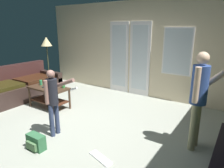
% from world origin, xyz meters
% --- Properties ---
extents(ground_plane, '(6.27, 5.45, 0.02)m').
position_xyz_m(ground_plane, '(0.00, 0.00, -0.01)').
color(ground_plane, '#9DA193').
extents(wall_back_with_doors, '(6.27, 0.09, 2.64)m').
position_xyz_m(wall_back_with_doors, '(0.02, 2.69, 1.29)').
color(wall_back_with_doors, beige).
rests_on(wall_back_with_doors, ground_plane).
extents(leather_couch, '(0.99, 2.28, 0.89)m').
position_xyz_m(leather_couch, '(-2.46, 0.51, 0.30)').
color(leather_couch, '#31231F').
rests_on(leather_couch, ground_plane).
extents(coffee_table, '(0.99, 0.51, 0.52)m').
position_xyz_m(coffee_table, '(-1.21, 0.55, 0.38)').
color(coffee_table, '#432D1F').
rests_on(coffee_table, ground_plane).
extents(person_adult, '(0.58, 0.42, 1.57)m').
position_xyz_m(person_adult, '(2.12, 0.71, 0.94)').
color(person_adult, tan).
rests_on(person_adult, ground_plane).
extents(person_child, '(0.54, 0.35, 1.21)m').
position_xyz_m(person_child, '(-0.08, -0.26, 0.73)').
color(person_child, navy).
rests_on(person_child, ground_plane).
extents(floor_lamp, '(0.35, 0.35, 1.60)m').
position_xyz_m(floor_lamp, '(-2.81, 1.88, 1.38)').
color(floor_lamp, '#312A29').
rests_on(floor_lamp, ground_plane).
extents(backpack, '(0.32, 0.19, 0.25)m').
position_xyz_m(backpack, '(0.01, -0.75, 0.12)').
color(backpack, '#316841').
rests_on(backpack, ground_plane).
extents(loose_keyboard, '(0.46, 0.25, 0.02)m').
position_xyz_m(loose_keyboard, '(1.03, -0.38, 0.01)').
color(loose_keyboard, white).
rests_on(loose_keyboard, ground_plane).
extents(laptop_closed, '(0.37, 0.29, 0.02)m').
position_xyz_m(laptop_closed, '(-1.18, 0.58, 0.53)').
color(laptop_closed, '#2B3A3E').
rests_on(laptop_closed, coffee_table).
extents(cup_near_edge, '(0.07, 0.07, 0.09)m').
position_xyz_m(cup_near_edge, '(-0.88, 0.73, 0.57)').
color(cup_near_edge, '#379042').
rests_on(cup_near_edge, coffee_table).
extents(cup_by_laptop, '(0.07, 0.07, 0.12)m').
position_xyz_m(cup_by_laptop, '(-1.53, 0.59, 0.58)').
color(cup_by_laptop, '#2E844F').
rests_on(cup_by_laptop, coffee_table).
extents(tv_remote_black, '(0.18, 0.08, 0.02)m').
position_xyz_m(tv_remote_black, '(-0.85, 0.41, 0.53)').
color(tv_remote_black, black).
rests_on(tv_remote_black, coffee_table).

